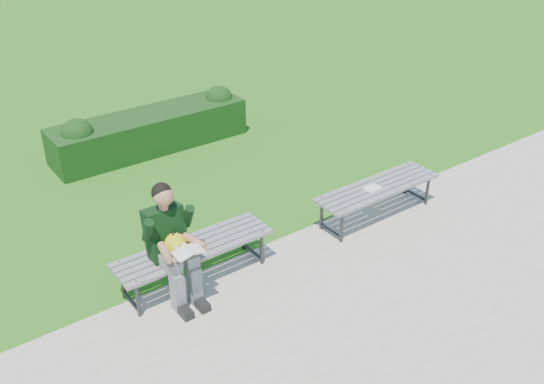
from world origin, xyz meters
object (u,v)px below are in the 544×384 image
bench_right (377,190)px  paper_sheet (372,188)px  bench_left (194,250)px  hedge (150,129)px  seated_boy (171,241)px

bench_right → paper_sheet: bearing=-180.0°
bench_right → bench_left: bearing=175.4°
bench_right → hedge: bearing=110.7°
hedge → seated_boy: (-1.50, -3.61, 0.38)m
paper_sheet → hedge: bearing=109.4°
seated_boy → paper_sheet: size_ratio=5.96×
hedge → bench_right: 3.98m
bench_left → paper_sheet: size_ratio=8.16×
paper_sheet → bench_left: bearing=175.2°
hedge → seated_boy: seated_boy is taller
bench_left → seated_boy: 0.43m
bench_left → bench_right: size_ratio=1.00×
hedge → bench_right: (1.41, -3.72, 0.08)m
bench_right → paper_sheet: (-0.10, -0.00, 0.06)m
bench_left → bench_right: (2.61, -0.21, 0.00)m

